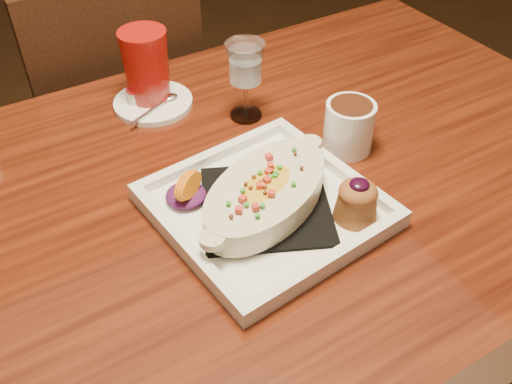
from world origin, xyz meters
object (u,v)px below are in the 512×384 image
red_tumbler (147,68)px  plate (271,199)px  saucer (151,101)px  table (233,229)px  chair_far (118,123)px  goblet (245,67)px  coffee_mug (350,124)px

red_tumbler → plate: bearing=-85.0°
saucer → red_tumbler: size_ratio=1.02×
table → saucer: bearing=92.3°
chair_far → red_tumbler: bearing=88.4°
plate → red_tumbler: red_tumbler is taller
goblet → saucer: size_ratio=0.98×
table → plate: plate is taller
saucer → goblet: bearing=-42.7°
saucer → plate: bearing=-84.4°
goblet → red_tumbler: same height
chair_far → goblet: 0.59m
coffee_mug → goblet: goblet is taller
chair_far → plate: bearing=92.1°
goblet → coffee_mug: bearing=-59.3°
goblet → saucer: goblet is taller
coffee_mug → red_tumbler: 0.40m
table → chair_far: size_ratio=1.61×
table → plate: size_ratio=4.32×
coffee_mug → chair_far: bearing=91.4°
goblet → saucer: (-0.14, 0.13, -0.10)m
table → saucer: size_ratio=9.61×
goblet → red_tumbler: bearing=134.5°
plate → coffee_mug: (0.21, 0.07, 0.02)m
table → coffee_mug: 0.28m
table → chair_far: chair_far is taller
coffee_mug → red_tumbler: size_ratio=0.80×
plate → goblet: 0.29m
plate → coffee_mug: coffee_mug is taller
plate → goblet: goblet is taller
goblet → red_tumbler: 0.20m
coffee_mug → saucer: (-0.25, 0.31, -0.04)m
table → saucer: (-0.01, 0.30, 0.11)m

